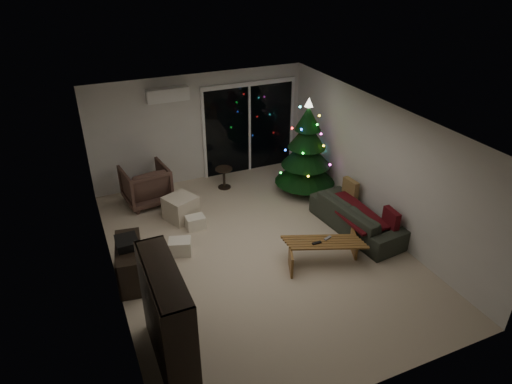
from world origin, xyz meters
TOP-DOWN VIEW (x-y plane):
  - room at (0.46, 1.49)m, footprint 6.50×7.51m
  - bookshelf at (-2.25, -1.84)m, footprint 0.39×1.52m
  - media_cabinet at (-2.25, 0.10)m, footprint 0.56×1.12m
  - stereo at (-2.25, 0.10)m, footprint 0.34×0.40m
  - armchair at (-1.47, 2.59)m, footprint 1.02×1.04m
  - ottoman at (-0.98, 1.64)m, footprint 0.73×0.73m
  - cardboard_box_a at (-1.32, 0.48)m, footprint 0.47×0.41m
  - cardboard_box_b at (-0.82, 1.18)m, footprint 0.37×0.28m
  - side_table at (0.29, 2.55)m, footprint 0.49×0.49m
  - floor_lamp at (-1.22, 3.34)m, footprint 0.29×0.29m
  - sofa at (2.05, -0.15)m, footprint 1.02×2.13m
  - sofa_throw at (1.95, -0.15)m, footprint 0.64×1.48m
  - cushion_a at (2.30, 0.50)m, footprint 0.15×0.40m
  - cushion_b at (2.30, -0.80)m, footprint 0.15×0.40m
  - coffee_table at (0.93, -0.76)m, footprint 1.42×0.93m
  - remote_a at (0.78, -0.76)m, footprint 0.17×0.05m
  - remote_b at (1.03, -0.71)m, footprint 0.16×0.10m
  - christmas_tree at (1.90, 1.68)m, footprint 1.40×1.40m

SIDE VIEW (x-z plane):
  - cardboard_box_b at x=-0.82m, z-range 0.00..0.25m
  - cardboard_box_a at x=-1.32m, z-range 0.00..0.28m
  - coffee_table at x=0.93m, z-range 0.00..0.42m
  - side_table at x=0.29m, z-range 0.00..0.49m
  - ottoman at x=-0.98m, z-range 0.00..0.50m
  - sofa at x=2.05m, z-range 0.00..0.60m
  - media_cabinet at x=-2.25m, z-range 0.00..0.67m
  - armchair at x=-1.47m, z-range 0.00..0.84m
  - sofa_throw at x=1.95m, z-range 0.41..0.46m
  - remote_a at x=0.78m, z-range 0.42..0.45m
  - remote_b at x=1.03m, z-range 0.42..0.45m
  - cushion_a at x=2.30m, z-range 0.35..0.74m
  - cushion_b at x=2.30m, z-range 0.35..0.74m
  - stereo at x=-2.25m, z-range 0.67..0.81m
  - bookshelf at x=-2.25m, z-range 0.00..1.52m
  - floor_lamp at x=-1.22m, z-range 0.00..1.79m
  - room at x=0.46m, z-range -0.28..2.32m
  - christmas_tree at x=1.90m, z-range 0.00..2.17m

